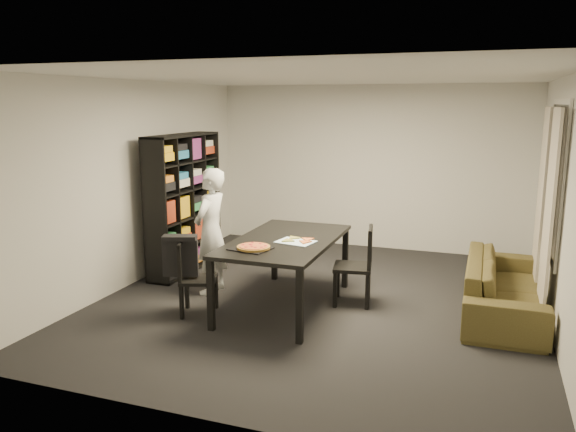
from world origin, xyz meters
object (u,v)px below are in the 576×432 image
(person, at_px, (211,231))
(pepperoni_pizza, at_px, (254,247))
(bookshelf, at_px, (184,203))
(dining_table, at_px, (285,245))
(sofa, at_px, (505,286))
(chair_left, at_px, (191,273))
(baking_tray, at_px, (250,249))
(chair_right, at_px, (360,260))

(person, bearing_deg, pepperoni_pizza, 52.55)
(bookshelf, xyz_separation_m, dining_table, (1.82, -0.92, -0.22))
(bookshelf, xyz_separation_m, sofa, (4.20, -0.28, -0.64))
(dining_table, height_order, chair_left, chair_left)
(person, bearing_deg, bookshelf, -131.21)
(baking_tray, bearing_deg, pepperoni_pizza, 0.78)
(person, distance_m, sofa, 3.47)
(sofa, bearing_deg, chair_left, 110.11)
(baking_tray, height_order, pepperoni_pizza, pepperoni_pizza)
(baking_tray, xyz_separation_m, pepperoni_pizza, (0.04, 0.00, 0.02))
(dining_table, bearing_deg, baking_tray, -109.16)
(person, bearing_deg, chair_right, 98.53)
(chair_left, xyz_separation_m, person, (-0.13, 0.74, 0.30))
(bookshelf, height_order, sofa, bookshelf)
(chair_left, bearing_deg, pepperoni_pizza, -108.20)
(dining_table, bearing_deg, person, 170.53)
(bookshelf, bearing_deg, chair_right, -11.51)
(chair_right, bearing_deg, pepperoni_pizza, -55.20)
(person, relative_size, pepperoni_pizza, 4.43)
(bookshelf, bearing_deg, dining_table, -26.66)
(baking_tray, bearing_deg, bookshelf, 138.19)
(chair_right, bearing_deg, sofa, 89.38)
(pepperoni_pizza, bearing_deg, dining_table, 74.21)
(bookshelf, relative_size, pepperoni_pizza, 5.43)
(person, xyz_separation_m, pepperoni_pizza, (0.87, -0.72, 0.05))
(bookshelf, bearing_deg, pepperoni_pizza, -41.19)
(chair_left, bearing_deg, dining_table, -77.58)
(baking_tray, relative_size, sofa, 0.19)
(baking_tray, bearing_deg, chair_left, -178.50)
(dining_table, height_order, sofa, dining_table)
(chair_left, relative_size, baking_tray, 2.08)
(baking_tray, height_order, sofa, baking_tray)
(chair_right, distance_m, baking_tray, 1.38)
(person, height_order, baking_tray, person)
(baking_tray, distance_m, sofa, 2.87)
(chair_left, height_order, baking_tray, chair_left)
(dining_table, distance_m, sofa, 2.50)
(pepperoni_pizza, bearing_deg, baking_tray, -179.22)
(chair_right, relative_size, sofa, 0.44)
(bookshelf, height_order, dining_table, bookshelf)
(chair_right, xyz_separation_m, baking_tray, (-0.98, -0.93, 0.28))
(dining_table, height_order, person, person)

